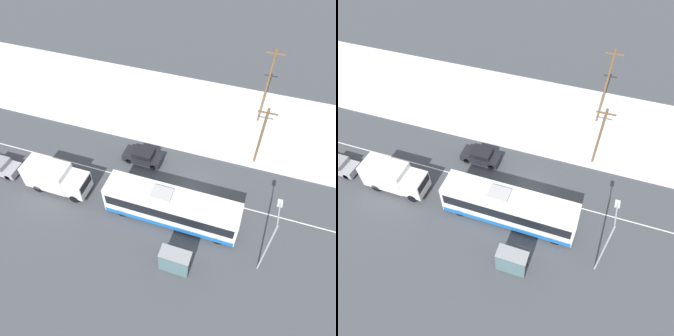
{
  "view_description": "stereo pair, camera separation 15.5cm",
  "coord_description": "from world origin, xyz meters",
  "views": [
    {
      "loc": [
        3.86,
        -18.51,
        25.58
      ],
      "look_at": [
        -2.73,
        1.3,
        1.4
      ],
      "focal_mm": 35.0,
      "sensor_mm": 36.0,
      "label": 1
    },
    {
      "loc": [
        4.01,
        -18.46,
        25.58
      ],
      "look_at": [
        -2.73,
        1.3,
        1.4
      ],
      "focal_mm": 35.0,
      "sensor_mm": 36.0,
      "label": 2
    }
  ],
  "objects": [
    {
      "name": "city_bus",
      "position": [
        -0.94,
        -3.16,
        1.69
      ],
      "size": [
        11.87,
        2.57,
        3.47
      ],
      "color": "white",
      "rests_on": "ground_plane"
    },
    {
      "name": "lane_marking_center",
      "position": [
        0.0,
        0.0,
        0.0
      ],
      "size": [
        60.0,
        0.12,
        0.0
      ],
      "color": "silver",
      "rests_on": "ground_plane"
    },
    {
      "name": "snow_lot",
      "position": [
        0.0,
        11.89,
        0.06
      ],
      "size": [
        80.0,
        13.37,
        0.12
      ],
      "color": "silver",
      "rests_on": "ground_plane"
    },
    {
      "name": "ground_plane",
      "position": [
        0.0,
        0.0,
        0.0
      ],
      "size": [
        120.0,
        120.0,
        0.0
      ],
      "primitive_type": "plane",
      "color": "#424449"
    },
    {
      "name": "bus_shelter",
      "position": [
        0.8,
        -7.86,
        1.67
      ],
      "size": [
        2.45,
        1.2,
        2.4
      ],
      "color": "gray",
      "rests_on": "ground_plane"
    },
    {
      "name": "pedestrian_at_stop",
      "position": [
        0.14,
        -6.79,
        1.07
      ],
      "size": [
        0.63,
        0.28,
        1.75
      ],
      "color": "#23232D",
      "rests_on": "ground_plane"
    },
    {
      "name": "utility_pole_snowlot",
      "position": [
        4.6,
        12.74,
        4.79
      ],
      "size": [
        1.8,
        0.24,
        9.19
      ],
      "color": "brown",
      "rests_on": "ground_plane"
    },
    {
      "name": "streetlamp",
      "position": [
        7.22,
        -5.0,
        4.23
      ],
      "size": [
        0.36,
        2.45,
        6.62
      ],
      "color": "#9EA3A8",
      "rests_on": "ground_plane"
    },
    {
      "name": "utility_pole_roadside",
      "position": [
        5.16,
        6.12,
        3.71
      ],
      "size": [
        1.8,
        0.24,
        7.06
      ],
      "color": "brown",
      "rests_on": "ground_plane"
    },
    {
      "name": "sedan_car",
      "position": [
        -5.89,
        2.62,
        0.81
      ],
      "size": [
        4.01,
        1.8,
        1.5
      ],
      "rotation": [
        0.0,
        0.0,
        3.14
      ],
      "color": "black",
      "rests_on": "ground_plane"
    },
    {
      "name": "box_truck",
      "position": [
        -12.42,
        -3.3,
        1.59
      ],
      "size": [
        6.15,
        2.3,
        2.89
      ],
      "color": "silver",
      "rests_on": "ground_plane"
    }
  ]
}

